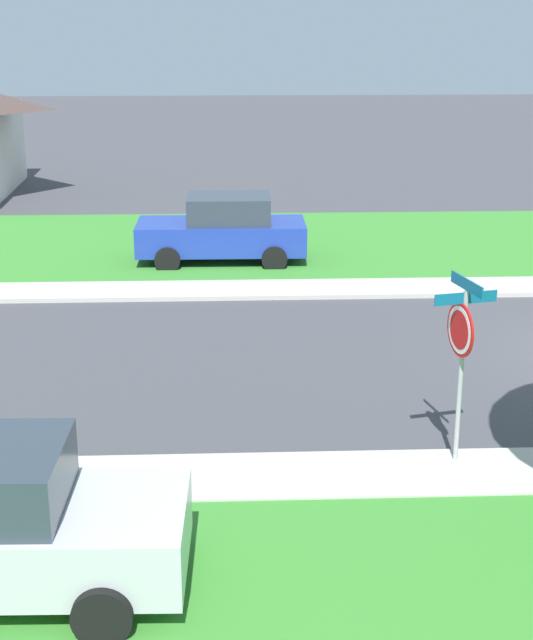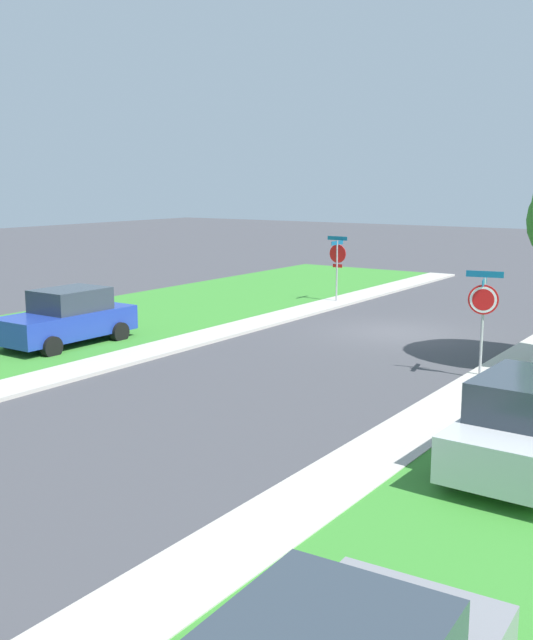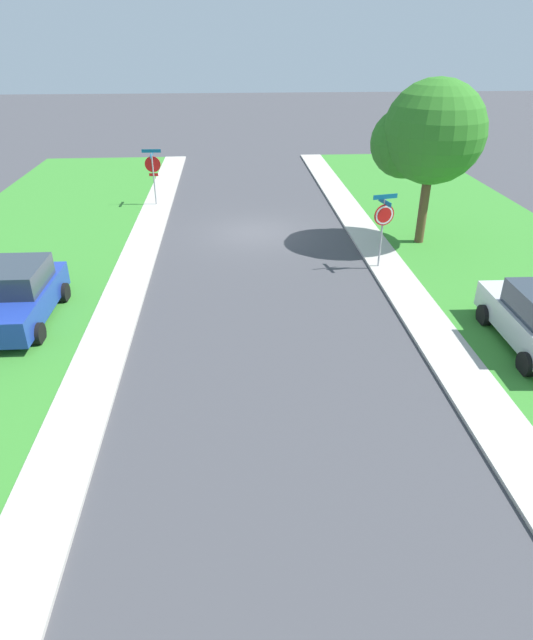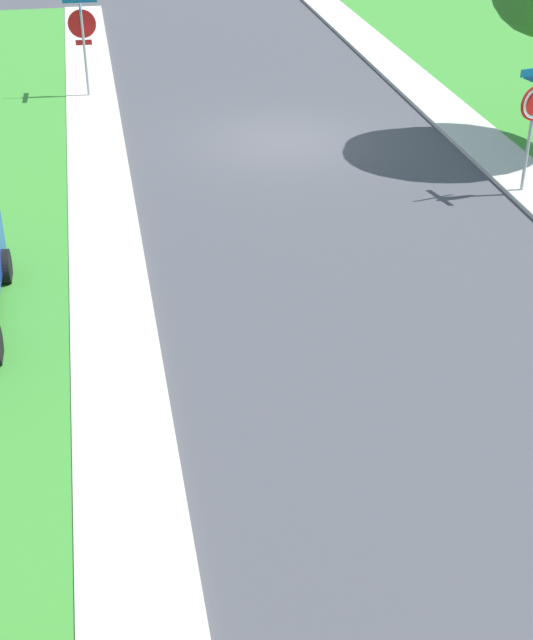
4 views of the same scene
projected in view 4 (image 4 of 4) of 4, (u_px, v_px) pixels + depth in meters
ground_plane at (286, 140)px, 22.93m from camera, size 120.00×120.00×0.00m
sidewalk_east at (127, 468)px, 12.03m from camera, size 1.40×56.00×0.10m
stop_sign_near_corner at (83, 30)px, 24.93m from camera, size 0.92×0.92×2.77m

